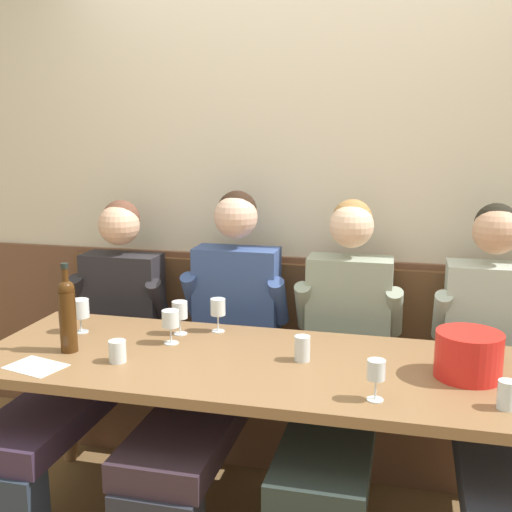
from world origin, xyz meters
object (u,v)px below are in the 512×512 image
object	(u,v)px
person_left_seat	(340,364)
water_tumbler_center	(507,395)
dining_table	(265,380)
wine_glass_right_end	(171,320)
ice_bucket	(469,355)
water_tumbler_left	(302,348)
wall_bench	(295,398)
wine_glass_mid_left	(376,372)
wine_glass_by_bottle	(487,340)
wine_glass_center_front	(80,310)
person_right_seat	(91,346)
wine_glass_mid_right	(180,312)
wine_bottle_amber_mid	(67,313)
wine_glass_left_end	(218,309)
person_center_left_seat	(216,351)
person_center_right_seat	(496,375)
water_tumbler_right	(117,351)

from	to	relation	value
person_left_seat	water_tumbler_center	size ratio (longest dim) A/B	13.74
dining_table	wine_glass_right_end	xyz separation A→B (m)	(-0.43, 0.10, 0.18)
ice_bucket	water_tumbler_left	distance (m)	0.61
wall_bench	dining_table	distance (m)	0.79
wine_glass_right_end	wine_glass_mid_left	size ratio (longest dim) A/B	1.02
wine_glass_by_bottle	wine_glass_center_front	bearing A→B (deg)	-177.79
wall_bench	person_right_seat	xyz separation A→B (m)	(-0.92, -0.38, 0.33)
wine_glass_mid_right	water_tumbler_center	distance (m)	1.36
water_tumbler_center	wine_bottle_amber_mid	bearing A→B (deg)	175.15
water_tumbler_left	wine_glass_center_front	bearing A→B (deg)	174.05
person_right_seat	wine_bottle_amber_mid	distance (m)	0.51
wine_glass_center_front	wine_glass_mid_left	world-z (taller)	wine_glass_center_front
person_right_seat	wine_glass_left_end	world-z (taller)	person_right_seat
person_center_left_seat	wine_glass_right_end	distance (m)	0.33
person_center_right_seat	water_tumbler_left	world-z (taller)	person_center_right_seat
person_left_seat	water_tumbler_left	world-z (taller)	person_left_seat
wall_bench	wine_glass_center_front	world-z (taller)	wall_bench
water_tumbler_right	dining_table	bearing A→B (deg)	14.83
water_tumbler_center	person_center_left_seat	bearing A→B (deg)	154.49
dining_table	water_tumbler_right	xyz separation A→B (m)	(-0.55, -0.15, 0.12)
person_right_seat	wine_glass_center_front	xyz separation A→B (m)	(0.05, -0.17, 0.23)
wine_glass_right_end	water_tumbler_right	size ratio (longest dim) A/B	1.68
person_left_seat	water_tumbler_center	world-z (taller)	person_left_seat
person_left_seat	person_center_right_seat	xyz separation A→B (m)	(0.64, 0.01, 0.01)
wine_glass_center_front	wine_glass_mid_right	world-z (taller)	wine_glass_center_front
wine_glass_by_bottle	wine_glass_left_end	bearing A→B (deg)	175.47
person_left_seat	person_right_seat	bearing A→B (deg)	-179.39
person_left_seat	person_center_right_seat	world-z (taller)	same
water_tumbler_right	wine_glass_mid_left	bearing A→B (deg)	-6.60
person_right_seat	wine_glass_right_end	size ratio (longest dim) A/B	8.82
wine_glass_mid_right	water_tumbler_center	bearing A→B (deg)	-19.25
water_tumbler_left	water_tumbler_center	bearing A→B (deg)	-20.27
dining_table	water_tumbler_right	world-z (taller)	water_tumbler_right
wine_glass_center_front	water_tumbler_left	bearing A→B (deg)	-5.95
wine_glass_center_front	person_left_seat	bearing A→B (deg)	9.19
ice_bucket	wine_glass_mid_left	distance (m)	0.42
wine_glass_center_front	wine_glass_by_bottle	bearing A→B (deg)	2.21
person_left_seat	wine_glass_left_end	size ratio (longest dim) A/B	8.70
ice_bucket	water_tumbler_center	bearing A→B (deg)	-67.84
ice_bucket	wine_glass_center_front	xyz separation A→B (m)	(-1.62, 0.12, 0.02)
person_right_seat	person_left_seat	world-z (taller)	person_left_seat
wine_glass_by_bottle	wine_glass_mid_right	size ratio (longest dim) A/B	0.83
wall_bench	water_tumbler_right	bearing A→B (deg)	-123.37
person_center_left_seat	ice_bucket	bearing A→B (deg)	-16.23
person_center_right_seat	wine_bottle_amber_mid	distance (m)	1.76
person_right_seat	wine_glass_center_front	size ratio (longest dim) A/B	8.48
wine_glass_right_end	wine_glass_mid_right	size ratio (longest dim) A/B	0.97
wall_bench	water_tumbler_right	world-z (taller)	wall_bench
person_right_seat	wine_glass_mid_left	bearing A→B (deg)	-22.91
ice_bucket	wine_glass_left_end	xyz separation A→B (m)	(-1.03, 0.28, 0.02)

